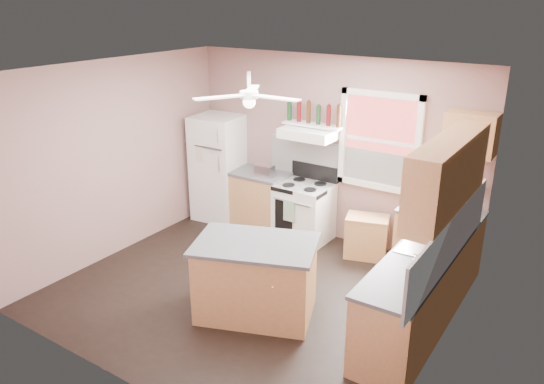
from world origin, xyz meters
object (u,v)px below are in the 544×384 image
Objects in this scene: toaster at (265,171)px; stove at (304,212)px; island at (256,280)px; cart at (366,238)px; refrigerator at (219,168)px.

toaster is 0.85m from stove.
stove is 2.11m from island.
stove is at bearing 84.32° from island.
toaster is at bearing 166.08° from cart.
island reaches higher than cart.
toaster reaches higher than cart.
cart is (1.02, -0.01, -0.14)m from stove.
cart is (1.66, 0.09, -0.70)m from toaster.
refrigerator reaches higher than toaster.
refrigerator is at bearing 115.80° from island.
stove is 1.03m from cart.
toaster is 1.80m from cart.
toaster reaches higher than island.
refrigerator is 2.67m from cart.
island is at bearing -73.44° from stove.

